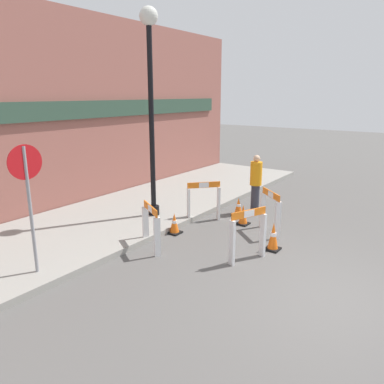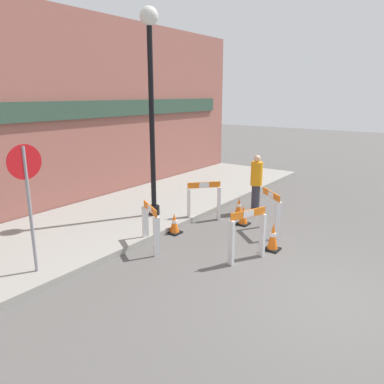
{
  "view_description": "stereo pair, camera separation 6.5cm",
  "coord_description": "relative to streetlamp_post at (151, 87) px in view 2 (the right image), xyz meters",
  "views": [
    {
      "loc": [
        -5.71,
        -0.83,
        3.24
      ],
      "look_at": [
        1.22,
        4.11,
        1.0
      ],
      "focal_mm": 35.0,
      "sensor_mm": 36.0,
      "label": 1
    },
    {
      "loc": [
        -5.68,
        -0.88,
        3.24
      ],
      "look_at": [
        1.22,
        4.11,
        1.0
      ],
      "focal_mm": 35.0,
      "sensor_mm": 36.0,
      "label": 2
    }
  ],
  "objects": [
    {
      "name": "ground_plane",
      "position": [
        -1.4,
        -5.48,
        -3.41
      ],
      "size": [
        60.0,
        60.0,
        0.0
      ],
      "primitive_type": "plane",
      "color": "#565451"
    },
    {
      "name": "sidewalk_slab",
      "position": [
        -1.4,
        0.8,
        -3.34
      ],
      "size": [
        18.0,
        3.56,
        0.13
      ],
      "color": "gray",
      "rests_on": "ground_plane"
    },
    {
      "name": "storefront_facade",
      "position": [
        -1.4,
        2.65,
        -0.65
      ],
      "size": [
        18.0,
        0.22,
        5.5
      ],
      "color": "#93564C",
      "rests_on": "ground_plane"
    },
    {
      "name": "streetlamp_post",
      "position": [
        0.0,
        0.0,
        0.0
      ],
      "size": [
        0.44,
        0.44,
        5.08
      ],
      "color": "black",
      "rests_on": "sidewalk_slab"
    },
    {
      "name": "stop_sign",
      "position": [
        -3.72,
        -0.46,
        -1.73
      ],
      "size": [
        0.6,
        0.06,
        2.3
      ],
      "rotation": [
        0.0,
        0.0,
        3.07
      ],
      "color": "gray",
      "rests_on": "sidewalk_slab"
    },
    {
      "name": "barricade_0",
      "position": [
        -1.52,
        -1.26,
        -2.87
      ],
      "size": [
        0.56,
        0.82,
        0.98
      ],
      "rotation": [
        0.0,
        0.0,
        4.17
      ],
      "color": "white",
      "rests_on": "ground_plane"
    },
    {
      "name": "barricade_1",
      "position": [
        -0.83,
        -3.2,
        -2.83
      ],
      "size": [
        0.84,
        0.45,
        1.06
      ],
      "rotation": [
        0.0,
        0.0,
        5.89
      ],
      "color": "white",
      "rests_on": "ground_plane"
    },
    {
      "name": "barricade_2",
      "position": [
        0.87,
        -2.91,
        -2.85
      ],
      "size": [
        0.68,
        0.76,
        1.03
      ],
      "rotation": [
        0.0,
        0.0,
        7.14
      ],
      "color": "white",
      "rests_on": "ground_plane"
    },
    {
      "name": "barricade_3",
      "position": [
        0.68,
        -1.13,
        -2.84
      ],
      "size": [
        0.73,
        0.68,
        1.04
      ],
      "rotation": [
        0.0,
        0.0,
        8.69
      ],
      "color": "white",
      "rests_on": "ground_plane"
    },
    {
      "name": "traffic_cone_0",
      "position": [
        -0.5,
        -1.08,
        -3.17
      ],
      "size": [
        0.3,
        0.3,
        0.5
      ],
      "color": "black",
      "rests_on": "ground_plane"
    },
    {
      "name": "traffic_cone_1",
      "position": [
        1.58,
        -1.67,
        -3.17
      ],
      "size": [
        0.3,
        0.3,
        0.5
      ],
      "color": "black",
      "rests_on": "ground_plane"
    },
    {
      "name": "traffic_cone_2",
      "position": [
        1.01,
        -2.12,
        -3.16
      ],
      "size": [
        0.3,
        0.3,
        0.52
      ],
      "color": "black",
      "rests_on": "ground_plane"
    },
    {
      "name": "traffic_cone_3",
      "position": [
        -0.05,
        -3.4,
        -3.11
      ],
      "size": [
        0.3,
        0.3,
        0.61
      ],
      "color": "black",
      "rests_on": "ground_plane"
    },
    {
      "name": "person_worker",
      "position": [
        2.16,
        -1.88,
        -2.54
      ],
      "size": [
        0.33,
        0.33,
        1.62
      ],
      "rotation": [
        0.0,
        0.0,
        3.14
      ],
      "color": "#33333D",
      "rests_on": "ground_plane"
    }
  ]
}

